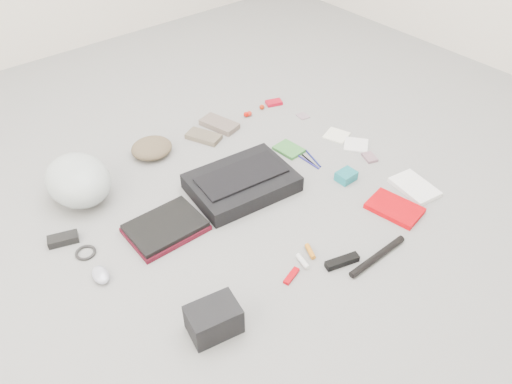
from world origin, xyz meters
TOP-DOWN VIEW (x-y plane):
  - ground_plane at (0.00, 0.00)m, footprint 4.00×4.00m
  - messenger_bag at (0.00, 0.10)m, footprint 0.49×0.38m
  - bag_flap at (0.00, 0.10)m, footprint 0.42×0.23m
  - laptop_sleeve at (-0.41, 0.09)m, footprint 0.31×0.24m
  - laptop at (-0.41, 0.09)m, footprint 0.30×0.22m
  - bike_helmet at (-0.59, 0.51)m, footprint 0.28×0.34m
  - beanie at (-0.18, 0.60)m, footprint 0.21×0.20m
  - mitten_left at (0.10, 0.55)m, footprint 0.16×0.20m
  - mitten_right at (0.23, 0.59)m, footprint 0.15×0.22m
  - power_brick at (-0.77, 0.30)m, footprint 0.13×0.09m
  - cable_coil at (-0.73, 0.19)m, footprint 0.10×0.10m
  - mouse at (-0.74, 0.03)m, footprint 0.07×0.10m
  - camera_bag at (-0.54, -0.43)m, footprint 0.19×0.15m
  - multitool at (-0.18, -0.42)m, footprint 0.09×0.05m
  - toiletry_tube_white at (-0.09, -0.40)m, footprint 0.04×0.08m
  - toiletry_tube_orange at (-0.03, -0.38)m, footprint 0.05×0.08m
  - u_lock at (0.02, -0.50)m, footprint 0.14×0.07m
  - bike_pump at (0.15, -0.57)m, footprint 0.30×0.03m
  - book_red at (0.43, -0.43)m, footprint 0.19×0.25m
  - book_white at (0.61, -0.40)m, footprint 0.17×0.23m
  - notepad at (0.37, 0.19)m, footprint 0.12×0.15m
  - pen_blue at (0.38, 0.06)m, footprint 0.01×0.15m
  - pen_black at (0.39, 0.05)m, footprint 0.02×0.13m
  - pen_navy at (0.41, 0.06)m, footprint 0.05×0.15m
  - accordion_wallet at (0.42, -0.15)m, footprint 0.09×0.07m
  - card_deck at (0.63, -0.12)m, footprint 0.08×0.09m
  - napkin_top at (0.65, 0.13)m, footprint 0.15×0.15m
  - napkin_bottom at (0.67, 0.00)m, footprint 0.17×0.17m
  - lollipop_a at (0.40, 0.57)m, footprint 0.03×0.03m
  - lollipop_b at (0.42, 0.57)m, footprint 0.04×0.04m
  - lollipop_c at (0.52, 0.58)m, footprint 0.04×0.04m
  - altoids_tin at (0.61, 0.58)m, footprint 0.10×0.08m
  - stamp_sheet at (0.65, 0.38)m, footprint 0.06×0.07m

SIDE VIEW (x-z plane):
  - ground_plane at x=0.00m, z-range 0.00..0.00m
  - stamp_sheet at x=0.65m, z-range 0.00..0.00m
  - napkin_top at x=0.65m, z-range 0.00..0.01m
  - napkin_bottom at x=0.67m, z-range 0.00..0.01m
  - pen_black at x=0.39m, z-range 0.00..0.01m
  - pen_navy at x=0.41m, z-range 0.00..0.01m
  - pen_blue at x=0.38m, z-range 0.00..0.01m
  - cable_coil at x=-0.73m, z-range 0.00..0.01m
  - multitool at x=-0.18m, z-range 0.00..0.01m
  - card_deck at x=0.63m, z-range 0.00..0.01m
  - notepad at x=0.37m, z-range 0.00..0.02m
  - altoids_tin at x=0.61m, z-range 0.00..0.02m
  - toiletry_tube_orange at x=-0.03m, z-range 0.00..0.02m
  - toiletry_tube_white at x=-0.09m, z-range 0.00..0.02m
  - laptop_sleeve at x=-0.41m, z-range 0.00..0.02m
  - book_white at x=0.61m, z-range 0.00..0.02m
  - book_red at x=0.43m, z-range 0.00..0.02m
  - mitten_left at x=0.10m, z-range 0.00..0.03m
  - u_lock at x=0.02m, z-range 0.00..0.03m
  - bike_pump at x=0.15m, z-range 0.00..0.03m
  - lollipop_c at x=0.52m, z-range 0.00..0.03m
  - lollipop_b at x=0.42m, z-range 0.00..0.03m
  - lollipop_a at x=0.40m, z-range 0.00..0.03m
  - mitten_right at x=0.23m, z-range 0.00..0.03m
  - power_brick at x=-0.77m, z-range 0.00..0.03m
  - mouse at x=-0.74m, z-range 0.00..0.04m
  - accordion_wallet at x=0.42m, z-range 0.00..0.04m
  - laptop at x=-0.41m, z-range 0.02..0.04m
  - beanie at x=-0.18m, z-range 0.00..0.07m
  - messenger_bag at x=0.00m, z-range 0.00..0.08m
  - camera_bag at x=-0.54m, z-range 0.00..0.11m
  - bag_flap at x=0.00m, z-range 0.08..0.09m
  - bike_helmet at x=-0.59m, z-range 0.00..0.20m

